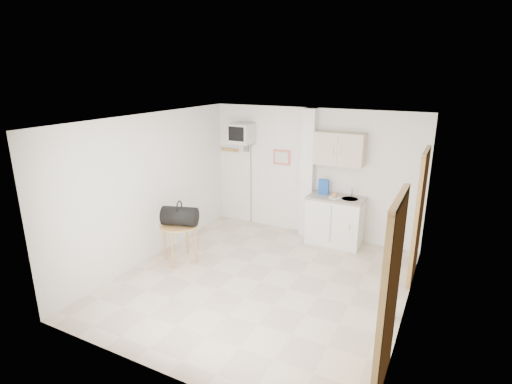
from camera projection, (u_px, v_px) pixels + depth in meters
The scene contains 7 objects.
ground at pixel (261, 282), 6.22m from camera, with size 4.50×4.50×0.00m, color beige.
room_envelope at pixel (279, 188), 5.75m from camera, with size 4.24×4.54×2.55m.
kitchenette at pixel (336, 202), 7.44m from camera, with size 1.03×0.58×2.10m.
crt_television at pixel (242, 134), 8.02m from camera, with size 0.44×0.45×2.15m.
round_table at pixel (179, 229), 6.75m from camera, with size 0.65×0.65×0.68m.
duffel_bag at pixel (180, 216), 6.64m from camera, with size 0.65×0.48×0.43m.
water_bottle at pixel (391, 308), 5.25m from camera, with size 0.12×0.12×0.35m.
Camera 1 is at (2.48, -4.97, 3.14)m, focal length 28.00 mm.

